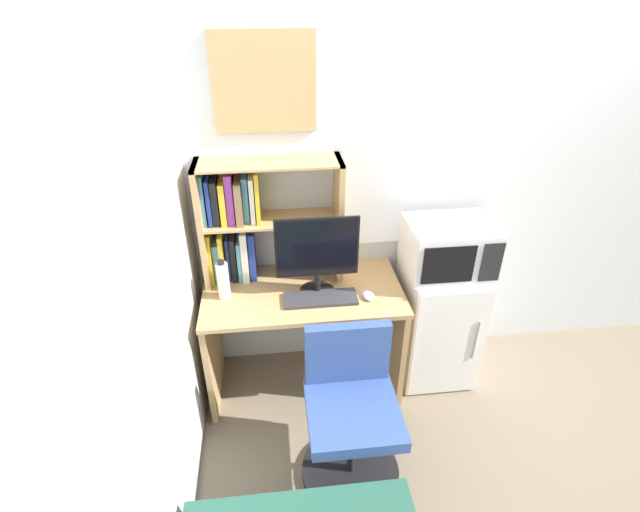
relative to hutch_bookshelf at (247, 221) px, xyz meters
name	(u,v)px	position (x,y,z in m)	size (l,w,h in m)	color
wall_back	(511,176)	(1.66, 0.14, 0.15)	(6.40, 0.04, 2.60)	silver
wall_left	(109,406)	(-0.36, -1.48, 0.15)	(0.04, 4.40, 2.60)	silver
desk	(304,322)	(0.30, -0.20, -0.62)	(1.19, 0.62, 0.76)	tan
hutch_bookshelf	(247,221)	(0.00, 0.00, 0.00)	(0.83, 0.25, 0.74)	tan
monitor	(317,253)	(0.39, -0.23, -0.11)	(0.48, 0.21, 0.49)	black
keyboard	(320,299)	(0.40, -0.31, -0.37)	(0.43, 0.16, 0.02)	#333338
computer_mouse	(368,295)	(0.68, -0.32, -0.37)	(0.07, 0.10, 0.03)	silver
water_bottle	(223,280)	(-0.16, -0.21, -0.27)	(0.07, 0.07, 0.25)	silver
mini_fridge	(437,322)	(1.19, -0.17, -0.73)	(0.47, 0.49, 0.83)	white
microwave	(448,247)	(1.19, -0.16, -0.16)	(0.50, 0.40, 0.31)	silver
desk_chair	(351,417)	(0.49, -0.85, -0.76)	(0.54, 0.54, 0.88)	black
wall_corkboard	(264,83)	(0.14, 0.10, 0.75)	(0.55, 0.02, 0.52)	tan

